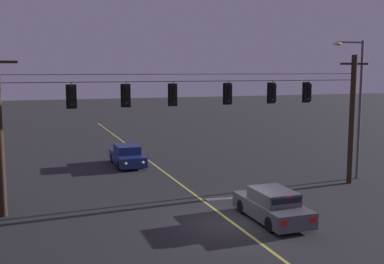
{
  "coord_description": "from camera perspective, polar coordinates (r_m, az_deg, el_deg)",
  "views": [
    {
      "loc": [
        -8.07,
        -17.71,
        6.5
      ],
      "look_at": [
        0.0,
        5.24,
        3.27
      ],
      "focal_mm": 43.75,
      "sensor_mm": 36.0,
      "label": 1
    }
  ],
  "objects": [
    {
      "name": "ground_plane",
      "position": [
        20.52,
        4.95,
        -10.94
      ],
      "size": [
        180.0,
        180.0,
        0.0
      ],
      "primitive_type": "plane",
      "color": "#28282B"
    },
    {
      "name": "lane_centre_stripe",
      "position": [
        29.81,
        -3.2,
        -5.05
      ],
      "size": [
        0.14,
        60.0,
        0.01
      ],
      "primitive_type": "cube",
      "color": "#D1C64C",
      "rests_on": "ground"
    },
    {
      "name": "stop_bar_paint",
      "position": [
        24.44,
        5.51,
        -7.9
      ],
      "size": [
        3.4,
        0.36,
        0.01
      ],
      "primitive_type": "cube",
      "color": "silver",
      "rests_on": "ground"
    },
    {
      "name": "signal_span_assembly",
      "position": [
        23.54,
        0.81,
        1.04
      ],
      "size": [
        20.43,
        0.32,
        7.35
      ],
      "color": "#2D2116",
      "rests_on": "ground"
    },
    {
      "name": "traffic_light_leftmost",
      "position": [
        22.04,
        -14.46,
        4.19
      ],
      "size": [
        0.48,
        0.41,
        1.22
      ],
      "color": "black"
    },
    {
      "name": "traffic_light_left_inner",
      "position": [
        22.4,
        -8.01,
        4.4
      ],
      "size": [
        0.48,
        0.41,
        1.22
      ],
      "color": "black"
    },
    {
      "name": "traffic_light_centre",
      "position": [
        22.98,
        -2.26,
        4.55
      ],
      "size": [
        0.48,
        0.41,
        1.22
      ],
      "color": "black"
    },
    {
      "name": "traffic_light_right_inner",
      "position": [
        24.01,
        4.47,
        4.66
      ],
      "size": [
        0.48,
        0.41,
        1.22
      ],
      "color": "black"
    },
    {
      "name": "traffic_light_rightmost",
      "position": [
        25.14,
        9.8,
        4.7
      ],
      "size": [
        0.48,
        0.41,
        1.22
      ],
      "color": "black"
    },
    {
      "name": "traffic_light_far_right",
      "position": [
        26.26,
        13.93,
        4.71
      ],
      "size": [
        0.48,
        0.41,
        1.22
      ],
      "color": "black"
    },
    {
      "name": "car_waiting_near_lane",
      "position": [
        20.84,
        9.77,
        -8.87
      ],
      "size": [
        1.8,
        4.33,
        1.39
      ],
      "color": "#4C4C51",
      "rests_on": "ground"
    },
    {
      "name": "car_oncoming_lead",
      "position": [
        32.45,
        -7.88,
        -2.91
      ],
      "size": [
        1.8,
        4.42,
        1.39
      ],
      "color": "navy",
      "rests_on": "ground"
    },
    {
      "name": "street_lamp_corner",
      "position": [
        29.25,
        19.38,
        4.03
      ],
      "size": [
        2.11,
        0.3,
        8.22
      ],
      "color": "#4C4F54",
      "rests_on": "ground"
    }
  ]
}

